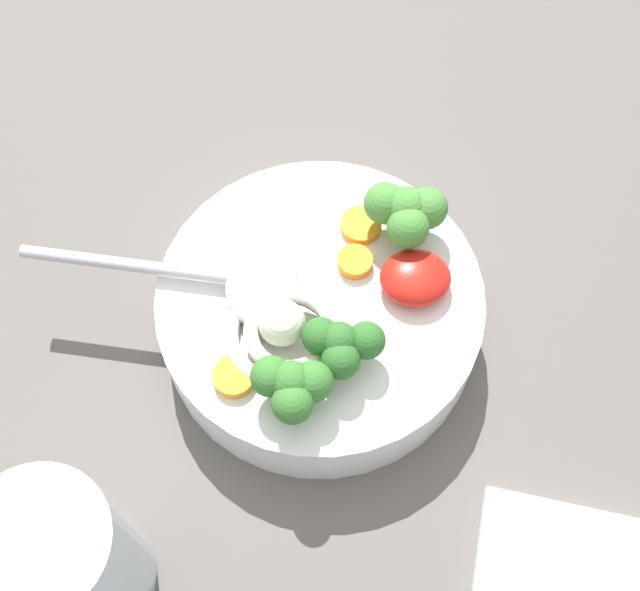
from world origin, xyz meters
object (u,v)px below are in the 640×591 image
(drinking_glass, at_px, (66,561))
(noodle_pile, at_px, (285,330))
(soup_spoon, at_px, (239,279))
(soup_bowl, at_px, (320,312))

(drinking_glass, bearing_deg, noodle_pile, 45.72)
(noodle_pile, bearing_deg, drinking_glass, -134.28)
(soup_spoon, bearing_deg, noodle_pile, 137.36)
(soup_bowl, bearing_deg, soup_spoon, 167.45)
(soup_spoon, bearing_deg, drinking_glass, 72.09)
(soup_bowl, height_order, soup_spoon, soup_spoon)
(soup_bowl, relative_size, soup_spoon, 1.15)
(soup_bowl, distance_m, drinking_glass, 0.21)
(soup_bowl, distance_m, noodle_pile, 0.05)
(noodle_pile, bearing_deg, soup_bowl, 49.06)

